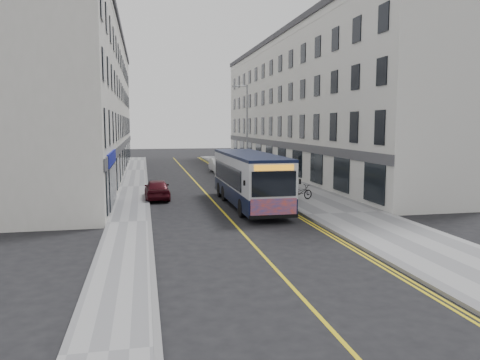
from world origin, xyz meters
name	(u,v)px	position (x,y,z in m)	size (l,w,h in m)	color
ground	(226,215)	(0.00, 0.00, 0.00)	(140.00, 140.00, 0.00)	black
pavement_east	(277,183)	(6.25, 12.00, 0.06)	(4.50, 64.00, 0.12)	gray
pavement_west	(134,187)	(-5.00, 12.00, 0.06)	(2.00, 64.00, 0.12)	gray
kerb_east	(249,184)	(4.00, 12.00, 0.07)	(0.18, 64.00, 0.13)	slate
kerb_west	(147,187)	(-4.00, 12.00, 0.07)	(0.18, 64.00, 0.13)	slate
road_centre_line	(199,186)	(0.00, 12.00, 0.00)	(0.12, 64.00, 0.01)	gold
road_dbl_yellow_inner	(244,185)	(3.55, 12.00, 0.00)	(0.10, 64.00, 0.01)	gold
road_dbl_yellow_outer	(246,185)	(3.75, 12.00, 0.00)	(0.10, 64.00, 0.01)	gold
terrace_east	(303,107)	(11.50, 21.00, 6.50)	(6.00, 46.00, 13.00)	silver
terrace_west	(89,105)	(-9.00, 21.00, 6.50)	(6.00, 46.00, 13.00)	silver
streetlamp	(246,129)	(4.17, 14.00, 4.38)	(1.32, 0.18, 8.00)	gray
city_bus	(249,177)	(1.80, 2.46, 1.69)	(2.49, 10.66, 3.09)	black
bicycle	(300,192)	(5.27, 3.33, 0.58)	(0.61, 1.76, 0.93)	black
pedestrian_near	(288,172)	(6.91, 11.00, 1.03)	(0.66, 0.44, 1.82)	olive
pedestrian_far	(283,167)	(7.67, 14.84, 1.11)	(0.96, 0.75, 1.97)	black
car_white	(219,165)	(3.20, 22.16, 0.69)	(1.46, 4.20, 1.38)	white
car_maroon	(157,189)	(-3.40, 6.10, 0.66)	(1.56, 3.87, 1.32)	#430B14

